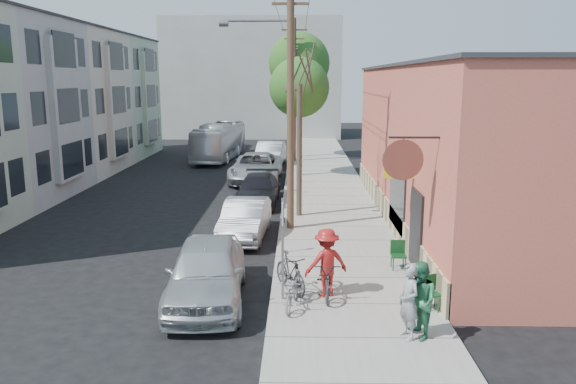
{
  "coord_description": "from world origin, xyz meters",
  "views": [
    {
      "loc": [
        2.76,
        -18.07,
        6.03
      ],
      "look_at": [
        2.35,
        4.26,
        1.5
      ],
      "focal_mm": 35.0,
      "sensor_mm": 36.0,
      "label": 1
    }
  ],
  "objects_px": {
    "parking_meter_near": "(283,229)",
    "patron_green": "(420,300)",
    "tree_leafy_far": "(299,63)",
    "patron_grey": "(409,301)",
    "patio_chair_a": "(399,255)",
    "tree_bare": "(299,151)",
    "parking_meter_far": "(288,178)",
    "bus": "(219,141)",
    "car_2": "(258,190)",
    "car_3": "(256,168)",
    "car_4": "(270,154)",
    "utility_pole_near": "(289,95)",
    "tree_leafy_mid": "(299,88)",
    "parked_bike_a": "(290,272)",
    "car_1": "(245,219)",
    "sign_post": "(283,239)",
    "car_0": "(207,271)",
    "parked_bike_b": "(292,292)",
    "cyclist": "(326,262)",
    "patio_chair_b": "(430,293)"
  },
  "relations": [
    {
      "from": "utility_pole_near",
      "to": "parked_bike_b",
      "type": "bearing_deg",
      "value": -88.38
    },
    {
      "from": "tree_leafy_far",
      "to": "patron_grey",
      "type": "height_order",
      "value": "tree_leafy_far"
    },
    {
      "from": "tree_leafy_far",
      "to": "patron_grey",
      "type": "relative_size",
      "value": 5.17
    },
    {
      "from": "parking_meter_far",
      "to": "patio_chair_b",
      "type": "relative_size",
      "value": 1.41
    },
    {
      "from": "patio_chair_a",
      "to": "parked_bike_a",
      "type": "xyz_separation_m",
      "value": [
        -3.37,
        -1.92,
        0.11
      ]
    },
    {
      "from": "sign_post",
      "to": "patio_chair_a",
      "type": "relative_size",
      "value": 3.18
    },
    {
      "from": "sign_post",
      "to": "parked_bike_a",
      "type": "bearing_deg",
      "value": 71.35
    },
    {
      "from": "patio_chair_b",
      "to": "tree_bare",
      "type": "bearing_deg",
      "value": 84.67
    },
    {
      "from": "parking_meter_far",
      "to": "car_3",
      "type": "relative_size",
      "value": 0.2
    },
    {
      "from": "parking_meter_far",
      "to": "tree_leafy_mid",
      "type": "height_order",
      "value": "tree_leafy_mid"
    },
    {
      "from": "tree_leafy_far",
      "to": "sign_post",
      "type": "bearing_deg",
      "value": -90.91
    },
    {
      "from": "parking_meter_near",
      "to": "cyclist",
      "type": "xyz_separation_m",
      "value": [
        1.29,
        -3.85,
        0.12
      ]
    },
    {
      "from": "tree_bare",
      "to": "patron_green",
      "type": "height_order",
      "value": "tree_bare"
    },
    {
      "from": "tree_leafy_mid",
      "to": "tree_leafy_far",
      "type": "xyz_separation_m",
      "value": [
        -0.0,
        8.49,
        1.65
      ]
    },
    {
      "from": "patio_chair_a",
      "to": "cyclist",
      "type": "distance_m",
      "value": 3.3
    },
    {
      "from": "cyclist",
      "to": "sign_post",
      "type": "bearing_deg",
      "value": -6.98
    },
    {
      "from": "parked_bike_a",
      "to": "parking_meter_far",
      "type": "bearing_deg",
      "value": 64.62
    },
    {
      "from": "utility_pole_near",
      "to": "parked_bike_a",
      "type": "distance_m",
      "value": 8.29
    },
    {
      "from": "sign_post",
      "to": "tree_leafy_mid",
      "type": "xyz_separation_m",
      "value": [
        0.45,
        19.93,
        3.66
      ]
    },
    {
      "from": "patio_chair_a",
      "to": "tree_bare",
      "type": "bearing_deg",
      "value": 114.7
    },
    {
      "from": "patron_grey",
      "to": "car_1",
      "type": "bearing_deg",
      "value": -171.87
    },
    {
      "from": "car_3",
      "to": "bus",
      "type": "xyz_separation_m",
      "value": [
        -3.48,
        9.54,
        0.51
      ]
    },
    {
      "from": "bus",
      "to": "car_1",
      "type": "bearing_deg",
      "value": -75.37
    },
    {
      "from": "parking_meter_far",
      "to": "patron_green",
      "type": "bearing_deg",
      "value": -78.67
    },
    {
      "from": "utility_pole_near",
      "to": "parked_bike_b",
      "type": "distance_m",
      "value": 9.33
    },
    {
      "from": "patron_grey",
      "to": "car_2",
      "type": "xyz_separation_m",
      "value": [
        -4.49,
        14.67,
        -0.34
      ]
    },
    {
      "from": "parking_meter_far",
      "to": "patron_grey",
      "type": "xyz_separation_m",
      "value": [
        3.04,
        -16.47,
        0.06
      ]
    },
    {
      "from": "tree_bare",
      "to": "parked_bike_a",
      "type": "bearing_deg",
      "value": -91.62
    },
    {
      "from": "sign_post",
      "to": "patron_grey",
      "type": "relative_size",
      "value": 1.56
    },
    {
      "from": "patio_chair_b",
      "to": "patron_grey",
      "type": "height_order",
      "value": "patron_grey"
    },
    {
      "from": "sign_post",
      "to": "bus",
      "type": "bearing_deg",
      "value": 101.28
    },
    {
      "from": "patron_green",
      "to": "car_2",
      "type": "height_order",
      "value": "patron_green"
    },
    {
      "from": "car_2",
      "to": "parked_bike_b",
      "type": "bearing_deg",
      "value": -80.11
    },
    {
      "from": "parking_meter_near",
      "to": "car_4",
      "type": "distance_m",
      "value": 20.42
    },
    {
      "from": "car_1",
      "to": "car_3",
      "type": "relative_size",
      "value": 0.73
    },
    {
      "from": "utility_pole_near",
      "to": "tree_leafy_mid",
      "type": "height_order",
      "value": "utility_pole_near"
    },
    {
      "from": "car_2",
      "to": "sign_post",
      "type": "bearing_deg",
      "value": -80.95
    },
    {
      "from": "parking_meter_near",
      "to": "patron_green",
      "type": "bearing_deg",
      "value": -62.71
    },
    {
      "from": "parking_meter_near",
      "to": "car_4",
      "type": "height_order",
      "value": "car_4"
    },
    {
      "from": "tree_bare",
      "to": "car_1",
      "type": "height_order",
      "value": "tree_bare"
    },
    {
      "from": "tree_leafy_mid",
      "to": "car_0",
      "type": "distance_m",
      "value": 20.47
    },
    {
      "from": "sign_post",
      "to": "tree_leafy_far",
      "type": "distance_m",
      "value": 28.92
    },
    {
      "from": "tree_bare",
      "to": "car_4",
      "type": "distance_m",
      "value": 15.26
    },
    {
      "from": "tree_leafy_far",
      "to": "car_2",
      "type": "xyz_separation_m",
      "value": [
        -2.0,
        -16.04,
        -6.43
      ]
    },
    {
      "from": "parking_meter_near",
      "to": "bus",
      "type": "bearing_deg",
      "value": 102.95
    },
    {
      "from": "tree_leafy_mid",
      "to": "bus",
      "type": "distance_m",
      "value": 10.82
    },
    {
      "from": "patio_chair_b",
      "to": "car_1",
      "type": "relative_size",
      "value": 0.2
    },
    {
      "from": "tree_leafy_far",
      "to": "car_4",
      "type": "relative_size",
      "value": 1.81
    },
    {
      "from": "patron_green",
      "to": "car_3",
      "type": "distance_m",
      "value": 21.3
    },
    {
      "from": "car_2",
      "to": "car_3",
      "type": "relative_size",
      "value": 0.8
    }
  ]
}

